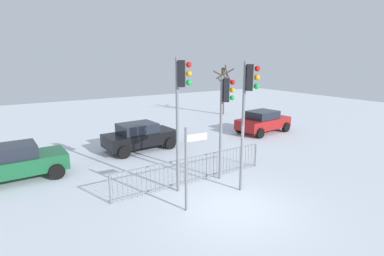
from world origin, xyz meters
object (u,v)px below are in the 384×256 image
object	(u,v)px
traffic_light_rear_left	(225,105)
direction_sign_post	(188,165)
traffic_light_foreground_left	(248,98)
traffic_light_foreground_right	(181,96)
car_green_near	(14,162)
bare_tree_left	(223,89)
car_red_trailing	(263,121)
car_black_far	(140,136)

from	to	relation	value
traffic_light_rear_left	direction_sign_post	size ratio (longest dim) A/B	1.51
traffic_light_foreground_left	traffic_light_rear_left	size ratio (longest dim) A/B	1.13
traffic_light_foreground_right	traffic_light_foreground_left	bearing A→B (deg)	96.56
traffic_light_foreground_right	direction_sign_post	world-z (taller)	traffic_light_foreground_right
car_green_near	bare_tree_left	xyz separation A→B (m)	(16.18, 7.27, 1.50)
car_red_trailing	car_black_far	bearing A→B (deg)	169.04
traffic_light_foreground_left	car_black_far	bearing A→B (deg)	-129.85
car_red_trailing	bare_tree_left	size ratio (longest dim) A/B	0.92
car_green_near	traffic_light_foreground_right	bearing A→B (deg)	-43.49
car_green_near	direction_sign_post	bearing A→B (deg)	-54.00
traffic_light_foreground_right	direction_sign_post	size ratio (longest dim) A/B	1.76
car_green_near	bare_tree_left	world-z (taller)	bare_tree_left
car_red_trailing	car_black_far	size ratio (longest dim) A/B	1.01
traffic_light_rear_left	direction_sign_post	bearing A→B (deg)	-31.96
car_black_far	car_green_near	bearing A→B (deg)	-173.00
traffic_light_foreground_right	direction_sign_post	xyz separation A→B (m)	(-0.54, -1.34, -2.01)
traffic_light_foreground_right	car_black_far	distance (m)	6.41
direction_sign_post	car_black_far	xyz separation A→B (m)	(1.23, 7.06, -0.80)
traffic_light_rear_left	car_red_trailing	bearing A→B (deg)	152.95
traffic_light_rear_left	direction_sign_post	distance (m)	3.36
direction_sign_post	car_green_near	distance (m)	7.52
traffic_light_rear_left	car_red_trailing	world-z (taller)	traffic_light_rear_left
traffic_light_rear_left	car_black_far	size ratio (longest dim) A/B	1.07
car_green_near	traffic_light_rear_left	bearing A→B (deg)	-33.54
traffic_light_foreground_left	direction_sign_post	distance (m)	3.20
traffic_light_foreground_left	car_green_near	bearing A→B (deg)	-89.04
traffic_light_rear_left	car_black_far	world-z (taller)	traffic_light_rear_left
traffic_light_foreground_right	bare_tree_left	size ratio (longest dim) A/B	1.13
direction_sign_post	bare_tree_left	bearing A→B (deg)	51.84
bare_tree_left	traffic_light_foreground_left	bearing A→B (deg)	-124.66
traffic_light_foreground_left	car_black_far	world-z (taller)	traffic_light_foreground_left
car_black_far	traffic_light_rear_left	bearing A→B (deg)	-80.80
traffic_light_foreground_left	car_green_near	distance (m)	9.58
car_black_far	traffic_light_foreground_right	bearing A→B (deg)	-101.52
traffic_light_foreground_left	traffic_light_rear_left	distance (m)	1.39
traffic_light_foreground_left	direction_sign_post	bearing A→B (deg)	-47.32
direction_sign_post	car_black_far	size ratio (longest dim) A/B	0.71
traffic_light_rear_left	car_green_near	size ratio (longest dim) A/B	1.08
traffic_light_foreground_right	car_black_far	world-z (taller)	traffic_light_foreground_right
direction_sign_post	car_green_near	world-z (taller)	direction_sign_post
traffic_light_foreground_right	traffic_light_rear_left	size ratio (longest dim) A/B	1.16
car_green_near	bare_tree_left	bearing A→B (deg)	21.65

